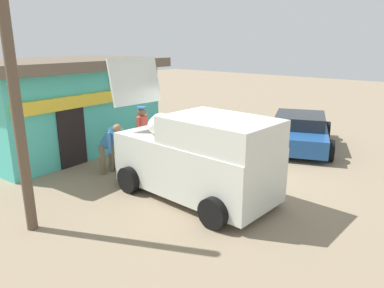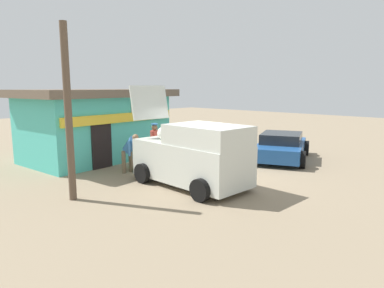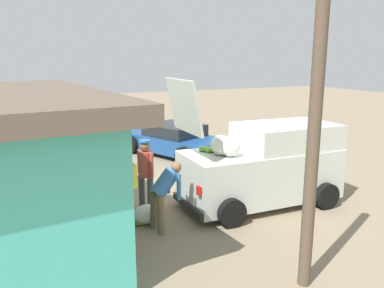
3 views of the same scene
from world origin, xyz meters
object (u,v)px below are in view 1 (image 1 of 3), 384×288
customer_bending (110,143)px  paint_bucket (150,147)px  parked_sedan (299,131)px  unloaded_banana_pile (119,161)px  vendor_standing (142,131)px  storefront_bar (64,104)px  delivery_van (198,156)px

customer_bending → paint_bucket: 2.28m
parked_sedan → unloaded_banana_pile: size_ratio=5.74×
parked_sedan → customer_bending: customer_bending is taller
vendor_standing → customer_bending: 1.19m
storefront_bar → paint_bucket: 3.28m
delivery_van → unloaded_banana_pile: bearing=88.6°
delivery_van → parked_sedan: delivery_van is taller
delivery_van → vendor_standing: (0.81, 2.84, -0.01)m
paint_bucket → delivery_van: bearing=-116.0°
storefront_bar → customer_bending: (-0.56, -3.24, -0.68)m
storefront_bar → paint_bucket: size_ratio=17.36×
paint_bucket → storefront_bar: bearing=120.3°
storefront_bar → customer_bending: storefront_bar is taller
vendor_standing → storefront_bar: bearing=100.9°
delivery_van → unloaded_banana_pile: delivery_van is taller
storefront_bar → customer_bending: bearing=-99.9°
storefront_bar → parked_sedan: storefront_bar is taller
delivery_van → paint_bucket: (1.70, 3.48, -0.82)m
delivery_van → vendor_standing: delivery_van is taller
storefront_bar → vendor_standing: (0.62, -3.22, -0.56)m
storefront_bar → customer_bending: size_ratio=4.62×
storefront_bar → unloaded_banana_pile: 3.29m
vendor_standing → customer_bending: bearing=-178.9°
vendor_standing → paint_bucket: bearing=36.0°
unloaded_banana_pile → storefront_bar: bearing=87.9°
unloaded_banana_pile → customer_bending: bearing=-150.9°
vendor_standing → paint_bucket: vendor_standing is taller
parked_sedan → customer_bending: 6.62m
customer_bending → delivery_van: bearing=-82.4°
unloaded_banana_pile → paint_bucket: unloaded_banana_pile is taller
unloaded_banana_pile → delivery_van: bearing=-91.4°
parked_sedan → unloaded_banana_pile: parked_sedan is taller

